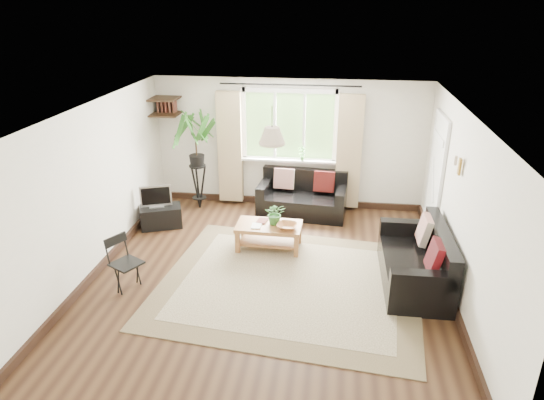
# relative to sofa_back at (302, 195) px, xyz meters

# --- Properties ---
(floor) EXTENTS (5.50, 5.50, 0.00)m
(floor) POSITION_rel_sofa_back_xyz_m (-0.30, -2.29, -0.37)
(floor) COLOR black
(floor) RESTS_ON ground
(ceiling) EXTENTS (5.50, 5.50, 0.00)m
(ceiling) POSITION_rel_sofa_back_xyz_m (-0.30, -2.29, 2.03)
(ceiling) COLOR white
(ceiling) RESTS_ON floor
(wall_back) EXTENTS (5.00, 0.02, 2.40)m
(wall_back) POSITION_rel_sofa_back_xyz_m (-0.30, 0.46, 0.83)
(wall_back) COLOR silver
(wall_back) RESTS_ON floor
(wall_front) EXTENTS (5.00, 0.02, 2.40)m
(wall_front) POSITION_rel_sofa_back_xyz_m (-0.30, -5.04, 0.83)
(wall_front) COLOR silver
(wall_front) RESTS_ON floor
(wall_left) EXTENTS (0.02, 5.50, 2.40)m
(wall_left) POSITION_rel_sofa_back_xyz_m (-2.80, -2.29, 0.83)
(wall_left) COLOR silver
(wall_left) RESTS_ON floor
(wall_right) EXTENTS (0.02, 5.50, 2.40)m
(wall_right) POSITION_rel_sofa_back_xyz_m (2.20, -2.29, 0.83)
(wall_right) COLOR silver
(wall_right) RESTS_ON floor
(rug) EXTENTS (3.83, 3.37, 0.02)m
(rug) POSITION_rel_sofa_back_xyz_m (0.02, -2.40, -0.36)
(rug) COLOR beige
(rug) RESTS_ON floor
(window) EXTENTS (2.50, 0.16, 2.16)m
(window) POSITION_rel_sofa_back_xyz_m (-0.30, 0.42, 1.18)
(window) COLOR white
(window) RESTS_ON wall_back
(door) EXTENTS (0.06, 0.96, 2.06)m
(door) POSITION_rel_sofa_back_xyz_m (2.17, -0.59, 0.63)
(door) COLOR silver
(door) RESTS_ON wall_right
(corner_shelf) EXTENTS (0.50, 0.50, 0.34)m
(corner_shelf) POSITION_rel_sofa_back_xyz_m (-2.55, 0.21, 1.52)
(corner_shelf) COLOR black
(corner_shelf) RESTS_ON wall_back
(pendant_lamp) EXTENTS (0.36, 0.36, 0.54)m
(pendant_lamp) POSITION_rel_sofa_back_xyz_m (-0.30, -1.89, 1.68)
(pendant_lamp) COLOR beige
(pendant_lamp) RESTS_ON ceiling
(wall_sconce) EXTENTS (0.12, 0.12, 0.28)m
(wall_sconce) POSITION_rel_sofa_back_xyz_m (2.13, -1.99, 1.37)
(wall_sconce) COLOR beige
(wall_sconce) RESTS_ON wall_right
(sofa_back) EXTENTS (1.64, 0.91, 0.74)m
(sofa_back) POSITION_rel_sofa_back_xyz_m (0.00, 0.00, 0.00)
(sofa_back) COLOR black
(sofa_back) RESTS_ON floor
(sofa_right) EXTENTS (1.68, 0.86, 0.79)m
(sofa_right) POSITION_rel_sofa_back_xyz_m (1.72, -2.13, 0.02)
(sofa_right) COLOR black
(sofa_right) RESTS_ON floor
(coffee_table) EXTENTS (1.03, 0.57, 0.42)m
(coffee_table) POSITION_rel_sofa_back_xyz_m (-0.41, -1.40, -0.16)
(coffee_table) COLOR brown
(coffee_table) RESTS_ON floor
(table_plant) EXTENTS (0.36, 0.32, 0.35)m
(table_plant) POSITION_rel_sofa_back_xyz_m (-0.32, -1.35, 0.22)
(table_plant) COLOR #316D2B
(table_plant) RESTS_ON coffee_table
(bowl) EXTENTS (0.36, 0.36, 0.08)m
(bowl) POSITION_rel_sofa_back_xyz_m (-0.12, -1.50, 0.08)
(bowl) COLOR #A46738
(bowl) RESTS_ON coffee_table
(book_a) EXTENTS (0.16, 0.21, 0.02)m
(book_a) POSITION_rel_sofa_back_xyz_m (-0.68, -1.49, 0.05)
(book_a) COLOR white
(book_a) RESTS_ON coffee_table
(book_b) EXTENTS (0.18, 0.23, 0.02)m
(book_b) POSITION_rel_sofa_back_xyz_m (-0.62, -1.28, 0.06)
(book_b) COLOR brown
(book_b) RESTS_ON coffee_table
(tv_stand) EXTENTS (0.79, 0.62, 0.37)m
(tv_stand) POSITION_rel_sofa_back_xyz_m (-2.39, -0.86, -0.19)
(tv_stand) COLOR black
(tv_stand) RESTS_ON floor
(tv) EXTENTS (0.56, 0.36, 0.41)m
(tv) POSITION_rel_sofa_back_xyz_m (-2.45, -0.86, 0.20)
(tv) COLOR #A5A5AA
(tv) RESTS_ON tv_stand
(palm_stand) EXTENTS (0.88, 0.88, 1.84)m
(palm_stand) POSITION_rel_sofa_back_xyz_m (-1.96, 0.04, 0.55)
(palm_stand) COLOR black
(palm_stand) RESTS_ON floor
(folding_chair) EXTENTS (0.53, 0.53, 0.76)m
(folding_chair) POSITION_rel_sofa_back_xyz_m (-2.16, -2.82, 0.01)
(folding_chair) COLOR black
(folding_chair) RESTS_ON floor
(sill_plant) EXTENTS (0.14, 0.10, 0.27)m
(sill_plant) POSITION_rel_sofa_back_xyz_m (-0.05, 0.34, 0.69)
(sill_plant) COLOR #2D6023
(sill_plant) RESTS_ON window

